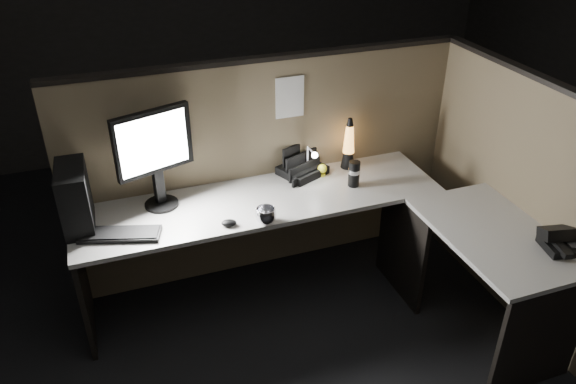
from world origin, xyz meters
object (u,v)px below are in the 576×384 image
object	(u,v)px
monitor	(154,150)
lava_lamp	(349,147)
desk_phone	(562,240)
keyboard	(120,234)
pc_tower	(75,198)

from	to	relation	value
monitor	lava_lamp	distance (m)	1.30
lava_lamp	desk_phone	world-z (taller)	lava_lamp
monitor	lava_lamp	size ratio (longest dim) A/B	1.70
monitor	keyboard	world-z (taller)	monitor
lava_lamp	desk_phone	xyz separation A→B (m)	(0.70, -1.25, -0.10)
pc_tower	monitor	size ratio (longest dim) A/B	0.61
pc_tower	lava_lamp	bearing A→B (deg)	5.95
monitor	lava_lamp	world-z (taller)	monitor
keyboard	desk_phone	distance (m)	2.43
pc_tower	keyboard	distance (m)	0.33
monitor	desk_phone	world-z (taller)	monitor
pc_tower	monitor	xyz separation A→B (m)	(0.48, 0.08, 0.18)
desk_phone	keyboard	bearing A→B (deg)	169.81
pc_tower	desk_phone	world-z (taller)	pc_tower
pc_tower	keyboard	size ratio (longest dim) A/B	0.83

